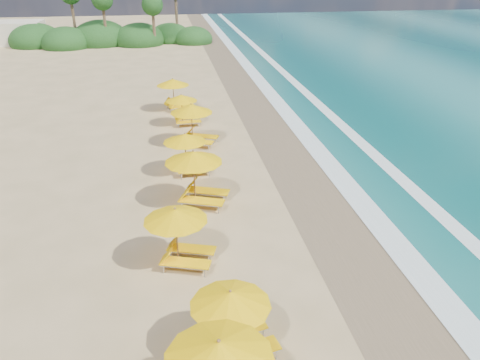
% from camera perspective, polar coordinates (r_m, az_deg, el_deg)
% --- Properties ---
extents(ground, '(160.00, 160.00, 0.00)m').
position_cam_1_polar(ground, '(21.22, -0.00, -2.92)').
color(ground, tan).
rests_on(ground, ground).
extents(wet_sand, '(4.00, 160.00, 0.01)m').
position_cam_1_polar(wet_sand, '(22.13, 10.29, -2.08)').
color(wet_sand, '#836B4E').
rests_on(wet_sand, ground).
extents(surf_foam, '(4.00, 160.00, 0.01)m').
position_cam_1_polar(surf_foam, '(23.11, 16.64, -1.49)').
color(surf_foam, white).
rests_on(surf_foam, ground).
extents(station_2, '(2.78, 2.68, 2.26)m').
position_cam_1_polar(station_2, '(13.22, -0.44, -16.51)').
color(station_2, olive).
rests_on(station_2, ground).
extents(station_3, '(2.95, 2.88, 2.32)m').
position_cam_1_polar(station_3, '(16.73, -7.21, -6.48)').
color(station_3, olive).
rests_on(station_3, ground).
extents(station_4, '(3.36, 3.30, 2.61)m').
position_cam_1_polar(station_4, '(20.69, -5.13, 0.71)').
color(station_4, olive).
rests_on(station_4, ground).
extents(station_5, '(2.53, 2.36, 2.24)m').
position_cam_1_polar(station_5, '(23.87, -6.31, 3.60)').
color(station_5, olive).
rests_on(station_5, ground).
extents(station_6, '(3.32, 3.29, 2.54)m').
position_cam_1_polar(station_6, '(27.66, -5.55, 7.12)').
color(station_6, olive).
rests_on(station_6, ground).
extents(station_7, '(2.39, 2.23, 2.13)m').
position_cam_1_polar(station_7, '(31.31, -6.86, 8.82)').
color(station_7, olive).
rests_on(station_7, ground).
extents(station_8, '(3.06, 3.01, 2.39)m').
position_cam_1_polar(station_8, '(34.65, -7.90, 10.65)').
color(station_8, olive).
rests_on(station_8, ground).
extents(treeline, '(25.80, 8.80, 9.74)m').
position_cam_1_polar(treeline, '(64.95, -15.86, 16.58)').
color(treeline, '#163D14').
rests_on(treeline, ground).
extents(beach_building, '(7.00, 5.00, 2.80)m').
position_cam_1_polar(beach_building, '(69.64, -25.97, 15.95)').
color(beach_building, beige).
rests_on(beach_building, ground).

